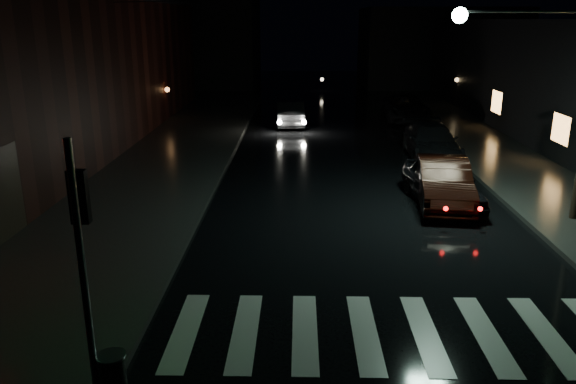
# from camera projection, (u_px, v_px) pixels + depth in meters

# --- Properties ---
(ground) EXTENTS (120.00, 120.00, 0.00)m
(ground) POSITION_uv_depth(u_px,v_px,m) (243.00, 345.00, 10.78)
(ground) COLOR black
(ground) RESTS_ON ground
(sidewalk_left) EXTENTS (6.00, 44.00, 0.15)m
(sidewalk_left) POSITION_uv_depth(u_px,v_px,m) (159.00, 162.00, 24.23)
(sidewalk_left) COLOR #282826
(sidewalk_left) RESTS_ON ground
(sidewalk_right) EXTENTS (4.00, 44.00, 0.15)m
(sidewalk_right) POSITION_uv_depth(u_px,v_px,m) (508.00, 164.00, 23.94)
(sidewalk_right) COLOR #282826
(sidewalk_right) RESTS_ON ground
(building_left) EXTENTS (10.00, 36.00, 7.00)m
(building_left) POSITION_uv_depth(u_px,v_px,m) (10.00, 77.00, 25.27)
(building_left) COLOR black
(building_left) RESTS_ON ground
(building_far_left) EXTENTS (14.00, 10.00, 8.00)m
(building_far_left) POSITION_uv_depth(u_px,v_px,m) (183.00, 41.00, 52.79)
(building_far_left) COLOR black
(building_far_left) RESTS_ON ground
(building_far_right) EXTENTS (14.00, 10.00, 7.00)m
(building_far_right) POSITION_uv_depth(u_px,v_px,m) (438.00, 47.00, 52.46)
(building_far_right) COLOR black
(building_far_right) RESTS_ON ground
(crosswalk) EXTENTS (9.00, 3.00, 0.01)m
(crosswalk) POSITION_uv_depth(u_px,v_px,m) (395.00, 333.00, 11.20)
(crosswalk) COLOR beige
(crosswalk) RESTS_ON ground
(signal_pole_corner) EXTENTS (0.68, 0.61, 4.20)m
(signal_pole_corner) POSITION_uv_depth(u_px,v_px,m) (98.00, 310.00, 8.98)
(signal_pole_corner) COLOR slate
(signal_pole_corner) RESTS_ON ground
(utility_pole) EXTENTS (4.92, 0.44, 8.00)m
(utility_pole) POSITION_uv_depth(u_px,v_px,m) (573.00, 71.00, 15.94)
(utility_pole) COLOR black
(utility_pole) RESTS_ON ground
(parked_car_a) EXTENTS (2.26, 4.59, 1.51)m
(parked_car_a) POSITION_uv_depth(u_px,v_px,m) (442.00, 183.00, 18.75)
(parked_car_a) COLOR black
(parked_car_a) RESTS_ON ground
(parked_car_b) EXTENTS (2.14, 4.81, 1.53)m
(parked_car_b) POSITION_uv_depth(u_px,v_px,m) (443.00, 182.00, 18.83)
(parked_car_b) COLOR black
(parked_car_b) RESTS_ON ground
(parked_car_c) EXTENTS (2.22, 5.23, 1.50)m
(parked_car_c) POSITION_uv_depth(u_px,v_px,m) (431.00, 141.00, 25.12)
(parked_car_c) COLOR black
(parked_car_c) RESTS_ON ground
(parked_car_d) EXTENTS (2.69, 5.60, 1.54)m
(parked_car_d) POSITION_uv_depth(u_px,v_px,m) (405.00, 108.00, 34.59)
(parked_car_d) COLOR black
(parked_car_d) RESTS_ON ground
(oncoming_car) EXTENTS (1.77, 4.47, 1.45)m
(oncoming_car) POSITION_uv_depth(u_px,v_px,m) (290.00, 113.00, 32.81)
(oncoming_car) COLOR black
(oncoming_car) RESTS_ON ground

